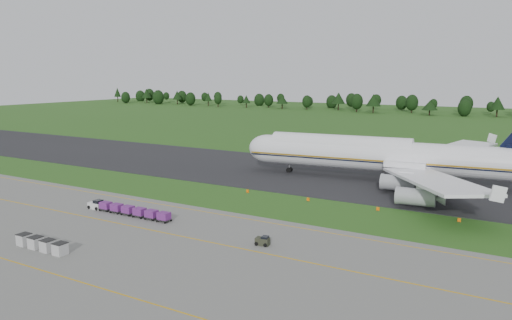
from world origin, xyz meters
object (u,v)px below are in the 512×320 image
Objects in this scene: baggage_train at (127,210)px; edge_markers at (342,204)px; utility_cart at (262,242)px; uld_row at (42,244)px; aircraft at (387,155)px.

edge_markers is at bearing 39.53° from baggage_train.
utility_cart reaches higher than edge_markers.
uld_row is at bearing -146.14° from utility_cart.
aircraft is 3.97× the size of baggage_train.
baggage_train is 26.38m from utility_cart.
edge_markers is (28.15, 23.23, -0.61)m from baggage_train.
utility_cart is (26.33, -1.58, -0.33)m from baggage_train.
baggage_train reaches higher than edge_markers.
aircraft reaches higher than baggage_train.
aircraft is 70.77m from uld_row.
uld_row is at bearing -122.22° from edge_markers.
uld_row is 48.34m from edge_markers.
utility_cart is at bearing -94.20° from edge_markers.
baggage_train is 17.82m from uld_row.
uld_row is (-23.95, -16.07, 0.29)m from utility_cart.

